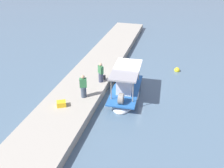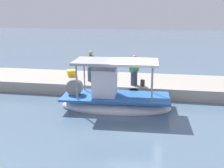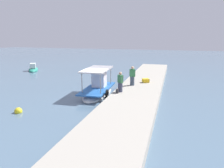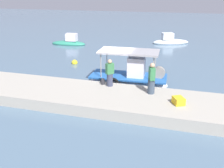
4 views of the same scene
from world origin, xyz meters
name	(u,v)px [view 1 (image 1 of 4)]	position (x,y,z in m)	size (l,w,h in m)	color
ground_plane	(128,89)	(0.00, 0.00, 0.00)	(120.00, 120.00, 0.00)	slate
dock_quay	(88,81)	(0.00, -3.55, 0.31)	(36.00, 3.79, 0.63)	#A49D91
main_fishing_boat	(125,92)	(1.14, -0.01, 0.45)	(5.46, 2.37, 2.72)	silver
fisherman_near_bollard	(83,87)	(2.98, -2.74, 1.43)	(0.51, 0.57, 1.79)	#394656
fisherman_by_crate	(101,73)	(0.39, -2.23, 1.38)	(0.52, 0.53, 1.67)	#393E55
mooring_bollard	(104,77)	(-0.10, -2.10, 0.80)	(0.24, 0.24, 0.35)	#2D2D33
cargo_crate	(61,104)	(4.54, -3.80, 0.81)	(0.62, 0.50, 0.37)	yellow
marker_buoy	(177,70)	(-4.64, 3.74, 0.11)	(0.53, 0.53, 0.53)	yellow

